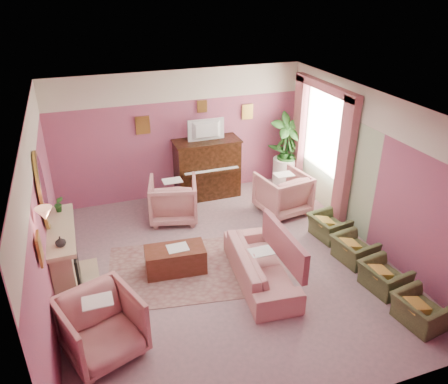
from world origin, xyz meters
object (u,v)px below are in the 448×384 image
object	(u,v)px
olive_chair_d	(329,223)
floral_armchair_front	(101,324)
olive_chair_a	(421,307)
television	(207,129)
floral_armchair_left	(173,198)
side_table	(284,172)
olive_chair_b	(384,273)
piano	(207,169)
sofa	(261,260)
olive_chair_c	(354,246)
coffee_table	(175,260)
floral_armchair_right	(283,191)

from	to	relation	value
olive_chair_d	floral_armchair_front	bearing A→B (deg)	-160.83
olive_chair_a	television	bearing A→B (deg)	108.74
floral_armchair_left	side_table	world-z (taller)	floral_armchair_left
floral_armchair_front	olive_chair_b	size ratio (longest dim) A/B	1.40
piano	sofa	size ratio (longest dim) A/B	0.71
olive_chair_d	olive_chair_c	bearing A→B (deg)	-90.00
coffee_table	side_table	bearing A→B (deg)	36.90
floral_armchair_front	olive_chair_a	world-z (taller)	floral_armchair_front
coffee_table	floral_armchair_front	world-z (taller)	floral_armchair_front
olive_chair_b	side_table	distance (m)	3.98
coffee_table	olive_chair_c	distance (m)	3.10
television	olive_chair_d	size ratio (longest dim) A/B	1.15
olive_chair_b	olive_chair_c	distance (m)	0.82
olive_chair_a	side_table	bearing A→B (deg)	87.69
floral_armchair_right	olive_chair_b	size ratio (longest dim) A/B	1.40
coffee_table	olive_chair_b	size ratio (longest dim) A/B	1.44
coffee_table	olive_chair_c	world-z (taller)	olive_chair_c
floral_armchair_front	piano	bearing A→B (deg)	55.93
floral_armchair_left	floral_armchair_front	size ratio (longest dim) A/B	1.00
floral_armchair_right	olive_chair_a	bearing A→B (deg)	-83.89
television	coffee_table	distance (m)	3.15
coffee_table	floral_armchair_left	distance (m)	1.81
television	floral_armchair_left	size ratio (longest dim) A/B	0.82
sofa	floral_armchair_left	bearing A→B (deg)	109.39
olive_chair_d	side_table	bearing A→B (deg)	85.26
floral_armchair_left	television	bearing A→B (deg)	37.35
coffee_table	side_table	xyz separation A→B (m)	(3.21, 2.41, 0.12)
television	floral_armchair_right	distance (m)	2.07
olive_chair_a	side_table	world-z (taller)	side_table
television	olive_chair_a	bearing A→B (deg)	-71.26
floral_armchair_right	television	bearing A→B (deg)	136.27
piano	side_table	distance (m)	1.87
floral_armchair_front	olive_chair_d	world-z (taller)	floral_armchair_front
coffee_table	floral_armchair_right	xyz separation A→B (m)	(2.62, 1.28, 0.26)
sofa	olive_chair_a	bearing A→B (deg)	-43.68
sofa	television	bearing A→B (deg)	88.11
television	piano	bearing A→B (deg)	90.00
floral_armchair_left	olive_chair_b	bearing A→B (deg)	-51.63
floral_armchair_right	olive_chair_c	size ratio (longest dim) A/B	1.40
coffee_table	television	bearing A→B (deg)	61.25
television	side_table	bearing A→B (deg)	-2.31
television	olive_chair_c	xyz separation A→B (m)	(1.65, -3.23, -1.30)
floral_armchair_left	olive_chair_b	size ratio (longest dim) A/B	1.40
television	floral_armchair_front	size ratio (longest dim) A/B	0.82
sofa	floral_armchair_left	distance (m)	2.60
floral_armchair_front	olive_chair_d	bearing A→B (deg)	19.17
olive_chair_c	television	bearing A→B (deg)	117.10
floral_armchair_left	olive_chair_b	world-z (taller)	floral_armchair_left
sofa	floral_armchair_left	size ratio (longest dim) A/B	2.02
piano	olive_chair_c	size ratio (longest dim) A/B	2.01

